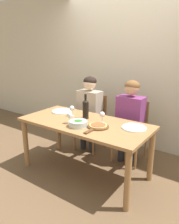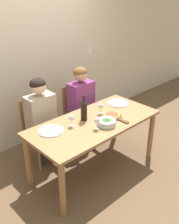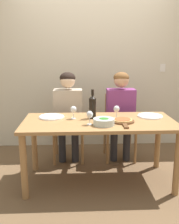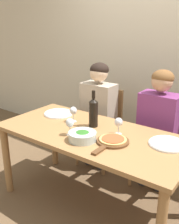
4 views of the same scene
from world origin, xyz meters
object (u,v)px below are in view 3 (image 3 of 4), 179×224
object	(u,v)px
person_man	(121,108)
wine_glass_left	(74,110)
broccoli_bowl	(104,122)
chair_right	(119,123)
dinner_plate_left	(52,117)
dinner_plate_right	(150,116)
chair_left	(69,124)
pizza_on_board	(123,121)
wine_bottle	(92,106)
wine_glass_right	(117,110)
person_woman	(68,109)
wine_glass_centre	(90,115)

from	to	relation	value
person_man	wine_glass_left	xyz separation A→B (m)	(-0.64, -0.53, 0.10)
broccoli_bowl	chair_right	bearing A→B (deg)	71.01
dinner_plate_left	dinner_plate_right	bearing A→B (deg)	-0.77
chair_left	pizza_on_board	world-z (taller)	chair_left
wine_bottle	pizza_on_board	size ratio (longest dim) A/B	0.85
dinner_plate_left	person_man	bearing A→B (deg)	26.95
wine_bottle	wine_glass_right	world-z (taller)	wine_bottle
person_woman	dinner_plate_right	distance (m)	1.10
chair_right	wine_glass_centre	xyz separation A→B (m)	(-0.46, -0.89, 0.35)
chair_right	wine_glass_left	bearing A→B (deg)	-135.06
dinner_plate_right	chair_right	bearing A→B (deg)	115.31
person_man	dinner_plate_left	size ratio (longest dim) A/B	4.14
chair_right	broccoli_bowl	xyz separation A→B (m)	(-0.31, -0.91, 0.28)
person_man	wine_glass_centre	xyz separation A→B (m)	(-0.46, -0.78, 0.10)
dinner_plate_right	wine_glass_centre	size ratio (longest dim) A/B	1.98
broccoli_bowl	dinner_plate_right	bearing A→B (deg)	29.34
chair_right	dinner_plate_left	distance (m)	1.09
chair_left	person_woman	size ratio (longest dim) A/B	0.74
broccoli_bowl	wine_glass_right	xyz separation A→B (m)	(0.17, 0.27, 0.07)
wine_bottle	broccoli_bowl	xyz separation A→B (m)	(0.10, -0.30, -0.10)
dinner_plate_right	wine_glass_left	size ratio (longest dim) A/B	1.98
dinner_plate_left	dinner_plate_right	world-z (taller)	same
person_woman	person_man	xyz separation A→B (m)	(0.72, 0.00, 0.00)
wine_glass_left	wine_glass_right	distance (m)	0.50
dinner_plate_right	pizza_on_board	distance (m)	0.43
person_woman	wine_glass_centre	size ratio (longest dim) A/B	8.19
wine_glass_right	wine_glass_centre	distance (m)	0.41
broccoli_bowl	chair_left	bearing A→B (deg)	113.92
chair_right	wine_glass_left	distance (m)	0.97
person_man	wine_glass_centre	size ratio (longest dim) A/B	8.19
person_man	wine_bottle	distance (m)	0.67
wine_bottle	broccoli_bowl	size ratio (longest dim) A/B	1.48
person_woman	pizza_on_board	bearing A→B (deg)	-48.27
person_woman	dinner_plate_left	world-z (taller)	person_woman
person_man	broccoli_bowl	distance (m)	0.86
person_woman	chair_left	bearing A→B (deg)	90.00
dinner_plate_left	wine_glass_centre	distance (m)	0.55
pizza_on_board	wine_glass_left	world-z (taller)	wine_glass_left
person_man	dinner_plate_right	distance (m)	0.55
wine_bottle	wine_glass_right	distance (m)	0.28
chair_right	person_man	xyz separation A→B (m)	(0.00, -0.11, 0.25)
chair_right	dinner_plate_right	world-z (taller)	chair_right
wine_bottle	person_woman	bearing A→B (deg)	120.74
chair_left	broccoli_bowl	world-z (taller)	chair_left
wine_glass_right	wine_bottle	bearing A→B (deg)	175.27
dinner_plate_right	wine_glass_right	xyz separation A→B (m)	(-0.42, -0.06, 0.10)
chair_right	wine_glass_right	bearing A→B (deg)	-102.35
chair_left	pizza_on_board	bearing A→B (deg)	-52.34
person_man	broccoli_bowl	size ratio (longest dim) A/B	5.41
wine_bottle	dinner_plate_left	bearing A→B (deg)	174.08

